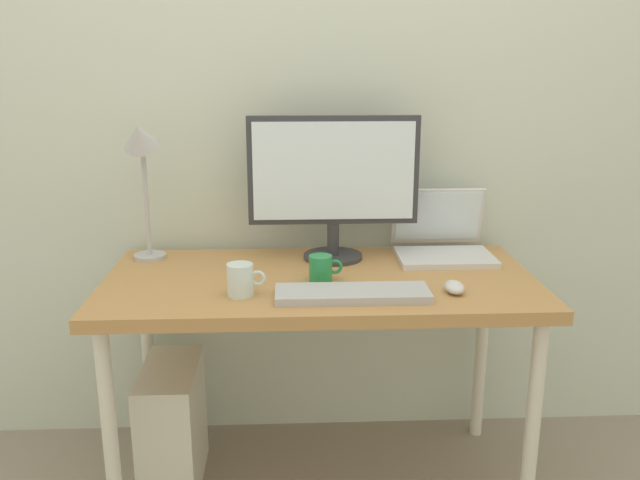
{
  "coord_description": "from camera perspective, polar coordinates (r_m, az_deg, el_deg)",
  "views": [
    {
      "loc": [
        -0.09,
        -1.97,
        1.39
      ],
      "look_at": [
        0.0,
        0.0,
        0.85
      ],
      "focal_mm": 37.4,
      "sensor_mm": 36.0,
      "label": 1
    }
  ],
  "objects": [
    {
      "name": "ground_plane",
      "position": [
        2.42,
        0.0,
        -19.85
      ],
      "size": [
        6.0,
        6.0,
        0.0
      ],
      "primitive_type": "plane",
      "color": "gray"
    },
    {
      "name": "monitor",
      "position": [
        2.21,
        1.15,
        5.25
      ],
      "size": [
        0.57,
        0.2,
        0.48
      ],
      "color": "#333338",
      "rests_on": "desk"
    },
    {
      "name": "back_wall",
      "position": [
        2.37,
        -0.45,
        13.09
      ],
      "size": [
        4.4,
        0.04,
        2.6
      ],
      "primitive_type": "cube",
      "color": "silver",
      "rests_on": "ground_plane"
    },
    {
      "name": "glass_cup",
      "position": [
        1.92,
        -6.79,
        -3.41
      ],
      "size": [
        0.11,
        0.08,
        0.1
      ],
      "color": "silver",
      "rests_on": "desk"
    },
    {
      "name": "computer_tower",
      "position": [
        2.35,
        -12.51,
        -15.26
      ],
      "size": [
        0.18,
        0.36,
        0.42
      ],
      "primitive_type": "cube",
      "color": "silver",
      "rests_on": "ground_plane"
    },
    {
      "name": "coffee_mug",
      "position": [
        2.04,
        0.03,
        -2.42
      ],
      "size": [
        0.11,
        0.07,
        0.08
      ],
      "color": "#268C4C",
      "rests_on": "desk"
    },
    {
      "name": "desk",
      "position": [
        2.11,
        0.0,
        -4.94
      ],
      "size": [
        1.34,
        0.66,
        0.73
      ],
      "color": "#B7844C",
      "rests_on": "ground_plane"
    },
    {
      "name": "laptop",
      "position": [
        2.33,
        10.39,
        0.04
      ],
      "size": [
        0.32,
        0.28,
        0.22
      ],
      "color": "silver",
      "rests_on": "desk"
    },
    {
      "name": "desk_lamp",
      "position": [
        2.25,
        -15.05,
        6.73
      ],
      "size": [
        0.11,
        0.16,
        0.48
      ],
      "color": "#B2B2B7",
      "rests_on": "desk"
    },
    {
      "name": "keyboard",
      "position": [
        1.91,
        2.79,
        -4.61
      ],
      "size": [
        0.44,
        0.14,
        0.02
      ],
      "primitive_type": "cube",
      "color": "#B2B2B7",
      "rests_on": "desk"
    },
    {
      "name": "mouse",
      "position": [
        1.98,
        11.42,
        -3.98
      ],
      "size": [
        0.06,
        0.09,
        0.03
      ],
      "primitive_type": "ellipsoid",
      "color": "silver",
      "rests_on": "desk"
    }
  ]
}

